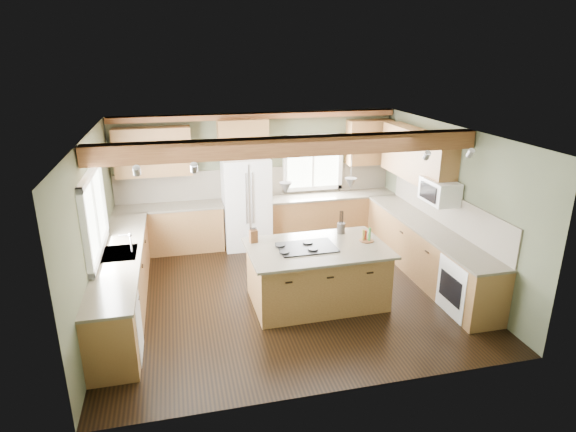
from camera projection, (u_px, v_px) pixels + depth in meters
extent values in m
plane|color=black|center=(286.00, 292.00, 7.85)|extent=(5.60, 5.60, 0.00)
plane|color=silver|center=(285.00, 133.00, 7.00)|extent=(5.60, 5.60, 0.00)
plane|color=#474C36|center=(258.00, 177.00, 9.73)|extent=(5.60, 0.00, 5.60)
plane|color=#474C36|center=(94.00, 232.00, 6.82)|extent=(0.00, 5.00, 5.00)
plane|color=#474C36|center=(448.00, 204.00, 8.04)|extent=(0.00, 5.00, 5.00)
cube|color=#512817|center=(292.00, 146.00, 6.68)|extent=(5.55, 0.26, 0.26)
cube|color=#512817|center=(257.00, 116.00, 9.23)|extent=(5.55, 0.20, 0.10)
cube|color=brown|center=(258.00, 182.00, 9.74)|extent=(5.58, 0.03, 0.58)
cube|color=brown|center=(445.00, 208.00, 8.11)|extent=(0.03, 3.70, 0.58)
cube|color=brown|center=(170.00, 229.00, 9.34)|extent=(2.02, 0.60, 0.88)
cube|color=#433C31|center=(169.00, 207.00, 9.19)|extent=(2.06, 0.64, 0.04)
cube|color=brown|center=(331.00, 217.00, 10.06)|extent=(2.62, 0.60, 0.88)
cube|color=#433C31|center=(332.00, 196.00, 9.91)|extent=(2.66, 0.64, 0.04)
cube|color=brown|center=(123.00, 282.00, 7.21)|extent=(0.60, 3.70, 0.88)
cube|color=#433C31|center=(119.00, 254.00, 7.06)|extent=(0.64, 3.74, 0.04)
cube|color=brown|center=(426.00, 252.00, 8.30)|extent=(0.60, 3.70, 0.88)
cube|color=#433C31|center=(428.00, 227.00, 8.15)|extent=(0.64, 3.74, 0.04)
cube|color=brown|center=(153.00, 152.00, 8.92)|extent=(1.40, 0.35, 0.90)
cube|color=brown|center=(243.00, 138.00, 9.22)|extent=(0.96, 0.35, 0.70)
cube|color=brown|center=(417.00, 155.00, 8.62)|extent=(0.35, 2.20, 0.90)
cube|color=brown|center=(369.00, 142.00, 9.86)|extent=(0.90, 0.35, 0.90)
cube|color=white|center=(93.00, 214.00, 6.79)|extent=(0.04, 1.60, 1.05)
cube|color=white|center=(313.00, 163.00, 9.88)|extent=(1.10, 0.04, 1.00)
cube|color=#262628|center=(119.00, 254.00, 7.06)|extent=(0.50, 0.65, 0.03)
cylinder|color=#B2B2B7|center=(131.00, 244.00, 7.05)|extent=(0.02, 0.02, 0.28)
cube|color=white|center=(115.00, 329.00, 6.02)|extent=(0.60, 0.60, 0.84)
cube|color=white|center=(469.00, 286.00, 7.11)|extent=(0.60, 0.72, 0.84)
cube|color=white|center=(440.00, 191.00, 7.86)|extent=(0.40, 0.70, 0.38)
cone|color=#B2B2B7|center=(286.00, 188.00, 6.84)|extent=(0.18, 0.18, 0.16)
cone|color=#B2B2B7|center=(351.00, 183.00, 7.07)|extent=(0.18, 0.18, 0.16)
cube|color=white|center=(246.00, 203.00, 9.44)|extent=(0.90, 0.74, 1.80)
cube|color=brown|center=(317.00, 276.00, 7.43)|extent=(2.00, 1.25, 0.88)
cube|color=#433C31|center=(317.00, 248.00, 7.28)|extent=(2.14, 1.38, 0.04)
cube|color=black|center=(307.00, 247.00, 7.23)|extent=(0.87, 0.59, 0.02)
cube|color=brown|center=(254.00, 236.00, 7.41)|extent=(0.13, 0.11, 0.20)
cylinder|color=#453F37|center=(341.00, 228.00, 7.79)|extent=(0.16, 0.16, 0.17)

